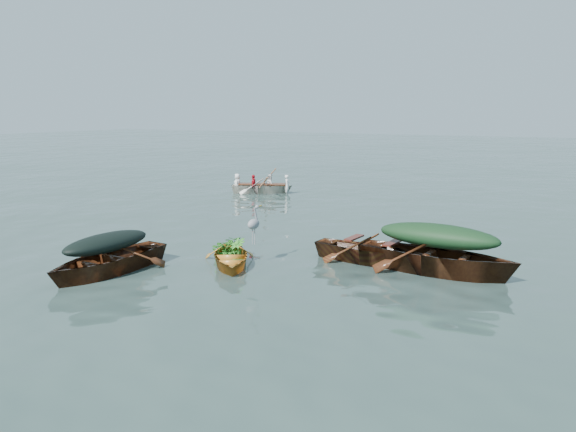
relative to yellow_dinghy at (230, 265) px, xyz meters
name	(u,v)px	position (x,y,z in m)	size (l,w,h in m)	color
ground	(258,256)	(0.14, 1.00, 0.00)	(140.00, 140.00, 0.00)	#324742
yellow_dinghy	(230,265)	(0.00, 0.00, 0.00)	(1.19, 2.75, 0.72)	#C37826
dark_covered_boat	(108,273)	(-2.04, -1.78, 0.00)	(1.49, 4.01, 1.02)	#472610
green_tarp_boat	(436,273)	(4.37, 1.58, 0.00)	(1.51, 4.85, 1.16)	#472610
open_wooden_boat	(372,263)	(2.85, 1.71, 0.00)	(1.25, 4.03, 0.92)	#513114
rowed_boat	(262,193)	(-5.13, 10.23, 0.00)	(1.10, 3.67, 0.84)	white
dark_tarp_cover	(107,242)	(-2.04, -1.78, 0.71)	(0.82, 2.20, 0.40)	black
green_tarp_cover	(438,236)	(4.37, 1.58, 0.84)	(0.83, 2.67, 0.52)	#153319
thwart_benches	(373,243)	(2.85, 1.71, 0.48)	(0.75, 2.01, 0.04)	#491811
heron	(254,230)	(0.42, 0.36, 0.82)	(0.28, 0.40, 0.92)	gray
dinghy_weeds	(230,232)	(-0.29, 0.47, 0.66)	(0.70, 0.90, 0.60)	#276C1C
rowers	(262,175)	(-5.13, 10.23, 0.80)	(0.99, 2.57, 0.76)	silver
oars	(262,183)	(-5.13, 10.23, 0.45)	(2.60, 0.60, 0.06)	#985C39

